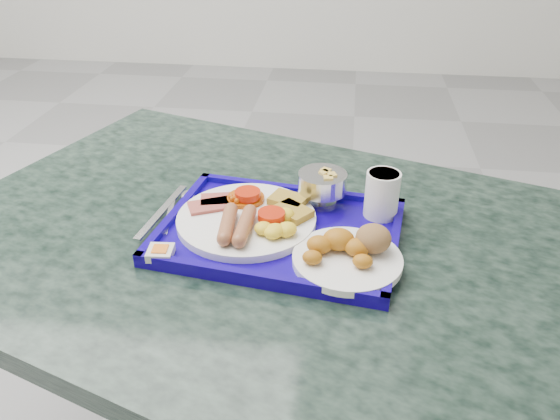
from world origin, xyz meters
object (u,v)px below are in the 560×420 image
object	(u,v)px
bread_plate	(350,251)
table	(273,319)
fruit_bowl	(323,183)
tray	(280,232)
main_plate	(251,217)
juice_cup	(382,193)

from	to	relation	value
bread_plate	table	bearing A→B (deg)	150.59
fruit_bowl	tray	bearing A→B (deg)	-121.82
tray	main_plate	xyz separation A→B (m)	(-0.05, 0.01, 0.02)
table	bread_plate	size ratio (longest dim) A/B	8.08
tray	bread_plate	distance (m)	0.14
main_plate	juice_cup	xyz separation A→B (m)	(0.23, 0.06, 0.03)
main_plate	bread_plate	size ratio (longest dim) A/B	1.41
main_plate	bread_plate	xyz separation A→B (m)	(0.17, -0.09, 0.00)
tray	bread_plate	size ratio (longest dim) A/B	2.53
bread_plate	juice_cup	size ratio (longest dim) A/B	2.06
main_plate	tray	bearing A→B (deg)	-13.88
tray	main_plate	size ratio (longest dim) A/B	1.79
fruit_bowl	main_plate	bearing A→B (deg)	-142.17
tray	bread_plate	bearing A→B (deg)	-31.68
bread_plate	fruit_bowl	bearing A→B (deg)	107.13
table	bread_plate	bearing A→B (deg)	-29.41
main_plate	bread_plate	distance (m)	0.20
bread_plate	main_plate	bearing A→B (deg)	153.26
table	bread_plate	xyz separation A→B (m)	(0.13, -0.08, 0.23)
main_plate	fruit_bowl	xyz separation A→B (m)	(0.12, 0.09, 0.03)
main_plate	juice_cup	distance (m)	0.24
table	main_plate	world-z (taller)	main_plate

